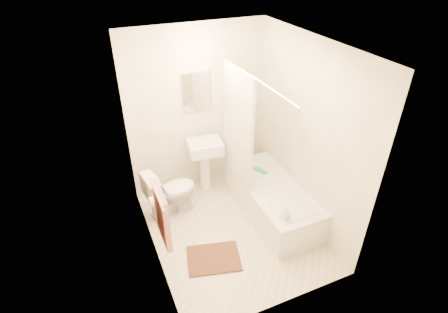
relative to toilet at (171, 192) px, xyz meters
name	(u,v)px	position (x,y,z in m)	size (l,w,h in m)	color
floor	(231,230)	(0.61, -0.65, -0.35)	(2.40, 2.40, 0.00)	beige
ceiling	(234,46)	(0.61, -0.65, 2.05)	(2.40, 2.40, 0.00)	white
wall_back	(197,111)	(0.61, 0.55, 0.85)	(2.00, 0.02, 2.40)	beige
wall_left	(146,172)	(-0.39, -0.65, 0.85)	(0.02, 2.40, 2.40)	beige
wall_right	(306,136)	(1.61, -0.65, 0.85)	(0.02, 2.40, 2.40)	beige
mirror	(197,92)	(0.61, 0.53, 1.15)	(0.40, 0.03, 0.55)	white
curtain_rod	(255,78)	(0.91, -0.55, 1.65)	(0.03, 0.03, 1.70)	silver
shower_curtain	(238,127)	(0.91, -0.15, 0.87)	(0.04, 0.80, 1.55)	silver
towel_bar	(156,193)	(-0.35, -0.90, 0.75)	(0.02, 0.02, 0.60)	silver
towel	(162,216)	(-0.32, -0.90, 0.43)	(0.06, 0.45, 0.66)	#CC7266
toilet_paper	(154,201)	(-0.32, -0.53, 0.35)	(0.12, 0.12, 0.11)	white
toilet	(171,192)	(0.00, 0.00, 0.00)	(0.40, 0.71, 0.70)	white
sink	(205,164)	(0.61, 0.30, 0.11)	(0.47, 0.38, 0.92)	white
bathtub	(271,199)	(1.26, -0.55, -0.12)	(0.70, 1.61, 0.45)	silver
bath_mat	(214,258)	(0.21, -1.02, -0.34)	(0.62, 0.47, 0.02)	#50271C
soap_bottle	(286,214)	(1.07, -1.17, 0.19)	(0.08, 0.08, 0.17)	silver
scrub_brush	(260,170)	(1.27, -0.18, 0.12)	(0.06, 0.21, 0.04)	green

